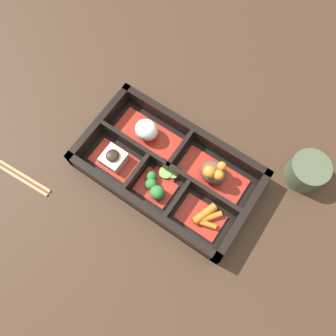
% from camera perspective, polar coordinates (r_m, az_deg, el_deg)
% --- Properties ---
extents(ground_plane, '(3.00, 3.00, 0.00)m').
position_cam_1_polar(ground_plane, '(0.64, -0.00, -0.75)').
color(ground_plane, '#382619').
extents(bento_base, '(0.34, 0.19, 0.01)m').
position_cam_1_polar(bento_base, '(0.64, -0.00, -0.60)').
color(bento_base, black).
rests_on(bento_base, ground_plane).
extents(bento_rim, '(0.34, 0.19, 0.05)m').
position_cam_1_polar(bento_rim, '(0.62, -0.08, -0.19)').
color(bento_rim, black).
rests_on(bento_rim, ground_plane).
extents(bowl_rice, '(0.13, 0.06, 0.05)m').
position_cam_1_polar(bowl_rice, '(0.65, -3.73, 6.28)').
color(bowl_rice, maroon).
rests_on(bowl_rice, bento_base).
extents(bowl_stew, '(0.13, 0.06, 0.06)m').
position_cam_1_polar(bowl_stew, '(0.62, 7.86, -0.91)').
color(bowl_stew, maroon).
rests_on(bowl_stew, bento_base).
extents(bowl_tofu, '(0.09, 0.06, 0.03)m').
position_cam_1_polar(bowl_tofu, '(0.64, -9.38, 1.57)').
color(bowl_tofu, maroon).
rests_on(bowl_tofu, bento_base).
extents(bowl_greens, '(0.07, 0.06, 0.03)m').
position_cam_1_polar(bowl_greens, '(0.61, -2.20, -3.49)').
color(bowl_greens, maroon).
rests_on(bowl_greens, bento_base).
extents(bowl_carrots, '(0.08, 0.06, 0.02)m').
position_cam_1_polar(bowl_carrots, '(0.61, 6.15, -8.48)').
color(bowl_carrots, maroon).
rests_on(bowl_carrots, bento_base).
extents(bowl_pickles, '(0.04, 0.03, 0.01)m').
position_cam_1_polar(bowl_pickles, '(0.63, 0.11, -0.87)').
color(bowl_pickles, maroon).
rests_on(bowl_pickles, bento_base).
extents(tea_cup, '(0.07, 0.07, 0.05)m').
position_cam_1_polar(tea_cup, '(0.67, 23.08, -0.46)').
color(tea_cup, '#424C38').
rests_on(tea_cup, ground_plane).
extents(chopsticks, '(0.21, 0.03, 0.01)m').
position_cam_1_polar(chopsticks, '(0.72, -26.40, 0.10)').
color(chopsticks, '#A87F51').
rests_on(chopsticks, ground_plane).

